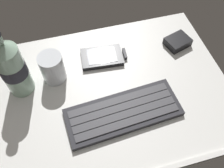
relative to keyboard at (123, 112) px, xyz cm
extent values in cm
cube|color=silver|center=(-0.85, 7.61, -1.81)|extent=(64.00, 48.00, 2.00)
cube|color=#232328|center=(0.00, 0.00, -0.11)|extent=(29.68, 12.96, 1.40)
cube|color=#3D3D42|center=(-0.23, 3.29, 0.74)|extent=(26.75, 3.82, 0.30)
cube|color=#3D3D42|center=(-0.08, 1.10, 0.74)|extent=(26.75, 3.82, 0.30)
cube|color=#3D3D42|center=(0.08, -1.10, 0.74)|extent=(26.75, 3.82, 0.30)
cube|color=#3D3D42|center=(0.23, -3.29, 0.74)|extent=(26.75, 3.82, 0.30)
cube|color=black|center=(-0.35, 19.11, -0.11)|extent=(12.61, 8.61, 1.40)
cube|color=silver|center=(-0.35, 19.11, 0.64)|extent=(8.88, 6.63, 0.10)
cube|color=#333338|center=(6.02, 18.56, -0.11)|extent=(1.12, 3.85, 1.12)
cylinder|color=silver|center=(-15.10, 15.98, 3.44)|extent=(6.40, 6.40, 8.50)
cylinder|color=yellow|center=(-15.10, 15.98, 2.45)|extent=(5.50, 5.50, 6.12)
cylinder|color=#9EC1A8|center=(-24.16, 14.88, 6.69)|extent=(6.60, 6.60, 15.00)
cone|color=#9EC1A8|center=(-24.16, 14.88, 15.59)|extent=(6.60, 6.60, 2.80)
cylinder|color=#2D2D38|center=(-24.16, 14.88, 7.44)|extent=(6.73, 6.73, 3.80)
cube|color=black|center=(22.90, 18.54, 0.39)|extent=(8.34, 7.41, 2.40)
camera|label=1|loc=(-10.23, -26.95, 55.57)|focal=39.43mm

